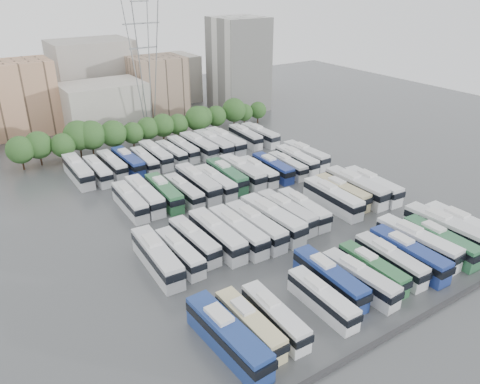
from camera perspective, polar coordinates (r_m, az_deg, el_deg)
ground at (r=80.23m, az=2.14°, el=-2.44°), size 220.00×220.00×0.00m
parapet at (r=60.81m, az=20.98°, el=-14.24°), size 56.00×0.50×0.50m
tree_line at (r=112.11m, az=-11.48°, el=7.71°), size 65.04×7.98×8.33m
city_buildings at (r=137.14m, az=-18.52°, el=11.61°), size 102.00×35.00×20.00m
apartment_tower at (r=140.25m, az=-0.17°, el=15.29°), size 14.00×14.00×26.00m
electricity_pylon at (r=117.62m, az=-11.59°, el=15.67°), size 9.00×6.91×33.83m
bus_r0_s0 at (r=52.27m, az=-1.52°, el=-17.15°), size 3.48×13.20×4.10m
bus_r0_s1 at (r=54.12m, az=1.17°, el=-15.80°), size 2.51×11.16×3.50m
bus_r0_s2 at (r=55.33m, az=4.26°, el=-14.85°), size 2.70×10.95×3.42m
bus_r0_s4 at (r=58.53m, az=10.00°, el=-12.64°), size 2.62×10.94×3.42m
bus_r0_s5 at (r=61.73m, az=10.85°, el=-10.25°), size 3.10×12.25×3.82m
bus_r0_s6 at (r=62.66m, az=14.37°, el=-10.16°), size 3.03×11.59×3.61m
bus_r0_s7 at (r=65.15m, az=15.85°, el=-8.94°), size 2.59×10.96×3.43m
bus_r0_s8 at (r=67.45m, az=17.84°, el=-7.87°), size 2.97×11.58×3.60m
bus_r0_s9 at (r=69.24m, az=19.85°, el=-7.12°), size 2.95×12.52×3.91m
bus_r0_s10 at (r=72.31m, az=20.80°, el=-5.76°), size 3.36×13.13×4.09m
bus_r0_s11 at (r=74.11m, az=23.26°, el=-5.54°), size 3.12×12.23×3.81m
bus_r0_s12 at (r=77.26m, az=23.84°, el=-4.19°), size 3.51×13.68×4.26m
bus_r0_s13 at (r=79.15m, az=25.68°, el=-3.91°), size 2.85×13.04×4.09m
bus_r1_s0 at (r=65.46m, az=-10.09°, el=-7.78°), size 3.40×13.13×4.08m
bus_r1_s1 at (r=66.52m, az=-7.37°, el=-7.29°), size 2.59×11.12×3.48m
bus_r1_s2 at (r=68.88m, az=-5.60°, el=-5.88°), size 2.81×11.60×3.62m
bus_r1_s3 at (r=69.56m, az=-2.83°, el=-5.24°), size 2.89×12.98×4.07m
bus_r1_s4 at (r=70.52m, az=-0.28°, el=-4.76°), size 2.93×12.86×4.03m
bus_r1_s5 at (r=71.92m, az=1.91°, el=-4.13°), size 3.08×12.95×4.05m
bus_r1_s6 at (r=73.90m, az=3.96°, el=-3.25°), size 3.46×13.54×4.21m
bus_r1_s7 at (r=76.38m, az=5.66°, el=-2.43°), size 3.11×12.62×3.93m
bus_r1_s8 at (r=78.02m, az=7.70°, el=-2.02°), size 3.13×11.82×3.67m
bus_r1_s10 at (r=82.17m, az=11.22°, el=-0.69°), size 3.21×12.93×4.03m
bus_r1_s11 at (r=85.05m, az=12.32°, el=0.02°), size 2.63×11.88×3.72m
bus_r1_s12 at (r=86.98m, az=13.96°, el=0.62°), size 3.11×13.64×4.27m
bus_r1_s13 at (r=88.67m, az=15.82°, el=0.78°), size 3.41×12.82×3.98m
bus_r2_s1 at (r=82.03m, az=-13.28°, el=-1.05°), size 2.92×11.98×3.74m
bus_r2_s2 at (r=83.31m, az=-11.56°, el=-0.37°), size 3.09×12.72×3.97m
bus_r2_s3 at (r=83.92m, az=-9.27°, el=-0.02°), size 3.26×12.40×3.86m
bus_r2_s4 at (r=84.12m, az=-6.88°, el=0.11°), size 2.58×11.54×3.62m
bus_r2_s5 at (r=86.49m, az=-5.18°, el=1.12°), size 3.07×13.32×4.17m
bus_r2_s6 at (r=87.19m, az=-3.01°, el=1.24°), size 2.68×11.89×3.72m
bus_r2_s7 at (r=89.83m, az=-1.65°, el=2.07°), size 3.33×12.52×3.89m
bus_r2_s8 at (r=91.06m, az=0.23°, el=2.48°), size 2.89×13.04×4.09m
bus_r2_s9 at (r=92.14m, az=2.20°, el=2.55°), size 2.81×11.28×3.52m
bus_r2_s10 at (r=93.95m, az=4.01°, el=3.01°), size 2.94×11.70×3.64m
bus_r2_s11 at (r=95.58m, az=5.81°, el=3.25°), size 2.73×10.88×3.39m
bus_r2_s12 at (r=98.31m, az=6.91°, el=3.95°), size 2.98×12.02×3.75m
bus_r2_s13 at (r=101.04m, az=8.01°, el=4.51°), size 2.91×12.33×3.85m
bus_r3_s0 at (r=96.99m, az=-19.14°, el=2.49°), size 2.95×13.12×4.11m
bus_r3_s1 at (r=96.42m, az=-16.97°, el=2.52°), size 2.54×11.57×3.63m
bus_r3_s2 at (r=98.95m, az=-15.32°, el=3.30°), size 2.69×11.46×3.58m
bus_r3_s3 at (r=99.29m, az=-13.50°, el=3.65°), size 3.02×12.26×3.82m
bus_r3_s4 at (r=99.43m, az=-11.55°, el=3.78°), size 2.84×11.20×3.49m
bus_r3_s5 at (r=101.79m, az=-10.24°, el=4.51°), size 2.68×12.26×3.85m
bus_r3_s6 at (r=103.07m, az=-8.39°, el=4.77°), size 2.81×10.87×3.38m
bus_r3_s7 at (r=104.79m, az=-6.94°, el=5.27°), size 2.64×11.57×3.62m
bus_r3_s8 at (r=105.38m, az=-5.05°, el=5.62°), size 3.03×13.15×4.11m
bus_r3_s9 at (r=106.33m, az=-3.30°, el=5.88°), size 3.01×13.39×4.19m
bus_r3_s10 at (r=107.76m, az=-1.83°, el=6.19°), size 3.04×13.52×4.24m
bus_r3_s12 at (r=112.09m, az=0.66°, el=6.83°), size 3.20×12.00×3.73m
bus_r3_s13 at (r=113.09m, az=2.44°, el=7.00°), size 2.98×12.33×3.85m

